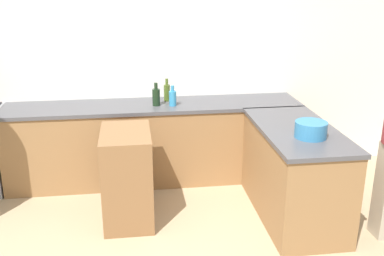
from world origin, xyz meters
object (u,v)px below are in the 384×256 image
(olive_oil_bottle, at_px, (167,92))
(dish_soap_bottle, at_px, (173,98))
(island_table, at_px, (127,176))
(wine_bottle_dark, at_px, (156,97))
(mixing_bowl, at_px, (311,130))

(olive_oil_bottle, relative_size, dish_soap_bottle, 1.14)
(island_table, distance_m, dish_soap_bottle, 1.08)
(island_table, xyz_separation_m, wine_bottle_dark, (0.33, 0.81, 0.56))
(mixing_bowl, relative_size, wine_bottle_dark, 1.11)
(wine_bottle_dark, bearing_deg, island_table, -112.56)
(dish_soap_bottle, bearing_deg, island_table, -123.45)
(mixing_bowl, height_order, dish_soap_bottle, dish_soap_bottle)
(mixing_bowl, xyz_separation_m, wine_bottle_dark, (-1.28, 1.19, 0.03))
(wine_bottle_dark, distance_m, dish_soap_bottle, 0.18)
(olive_oil_bottle, distance_m, wine_bottle_dark, 0.22)
(wine_bottle_dark, bearing_deg, olive_oil_bottle, 53.01)
(dish_soap_bottle, bearing_deg, olive_oil_bottle, 102.14)
(mixing_bowl, bearing_deg, dish_soap_bottle, 133.42)
(olive_oil_bottle, bearing_deg, mixing_bowl, -50.11)
(olive_oil_bottle, distance_m, dish_soap_bottle, 0.21)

